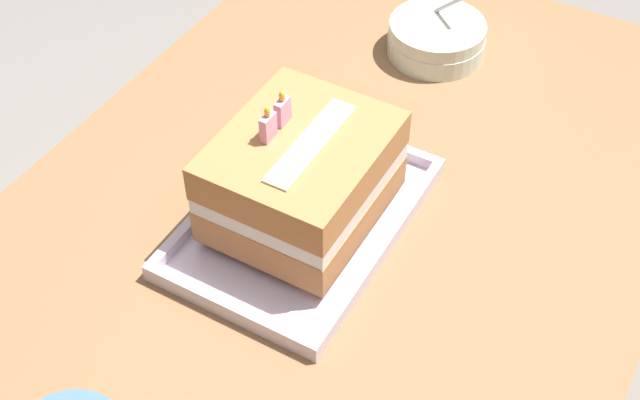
% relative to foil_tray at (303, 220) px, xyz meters
% --- Properties ---
extents(dining_table, '(1.15, 0.76, 0.74)m').
position_rel_foil_tray_xyz_m(dining_table, '(0.04, -0.03, -0.11)').
color(dining_table, olive).
rests_on(dining_table, ground_plane).
extents(foil_tray, '(0.33, 0.23, 0.02)m').
position_rel_foil_tray_xyz_m(foil_tray, '(0.00, 0.00, 0.00)').
color(foil_tray, silver).
rests_on(foil_tray, dining_table).
extents(birthday_cake, '(0.20, 0.17, 0.16)m').
position_rel_foil_tray_xyz_m(birthday_cake, '(0.00, 0.00, 0.07)').
color(birthday_cake, '#BF7E48').
rests_on(birthday_cake, foil_tray).
extents(bowl_stack, '(0.14, 0.14, 0.11)m').
position_rel_foil_tray_xyz_m(bowl_stack, '(0.39, 0.00, 0.02)').
color(bowl_stack, silver).
rests_on(bowl_stack, dining_table).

